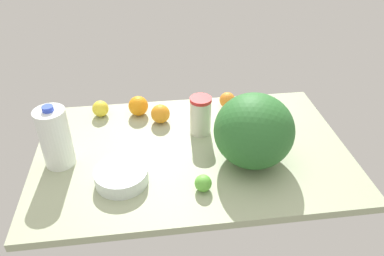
{
  "coord_description": "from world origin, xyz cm",
  "views": [
    {
      "loc": [
        -14.87,
        -113.88,
        92.77
      ],
      "look_at": [
        0.0,
        0.0,
        13.0
      ],
      "focal_mm": 35.0,
      "sensor_mm": 36.0,
      "label": 1
    }
  ],
  "objects_px": {
    "lemon_loose": "(100,109)",
    "orange_far_back": "(227,100)",
    "orange_by_jug": "(160,114)",
    "milk_jug": "(55,138)",
    "orange_beside_bowl": "(138,106)",
    "watermelon": "(254,131)",
    "mixing_bowl": "(121,176)",
    "lime_near_front": "(203,183)",
    "tumbler_cup": "(200,115)"
  },
  "relations": [
    {
      "from": "milk_jug",
      "to": "lemon_loose",
      "type": "relative_size",
      "value": 3.45
    },
    {
      "from": "orange_beside_bowl",
      "to": "lime_near_front",
      "type": "relative_size",
      "value": 1.47
    },
    {
      "from": "milk_jug",
      "to": "lime_near_front",
      "type": "relative_size",
      "value": 4.15
    },
    {
      "from": "milk_jug",
      "to": "orange_beside_bowl",
      "type": "distance_m",
      "value": 0.42
    },
    {
      "from": "watermelon",
      "to": "tumbler_cup",
      "type": "height_order",
      "value": "watermelon"
    },
    {
      "from": "orange_far_back",
      "to": "lime_near_front",
      "type": "relative_size",
      "value": 1.23
    },
    {
      "from": "watermelon",
      "to": "lemon_loose",
      "type": "height_order",
      "value": "watermelon"
    },
    {
      "from": "mixing_bowl",
      "to": "lime_near_front",
      "type": "xyz_separation_m",
      "value": [
        0.27,
        -0.08,
        0.0
      ]
    },
    {
      "from": "orange_beside_bowl",
      "to": "orange_by_jug",
      "type": "height_order",
      "value": "orange_beside_bowl"
    },
    {
      "from": "lime_near_front",
      "to": "orange_beside_bowl",
      "type": "bearing_deg",
      "value": 112.44
    },
    {
      "from": "orange_far_back",
      "to": "orange_by_jug",
      "type": "relative_size",
      "value": 0.89
    },
    {
      "from": "tumbler_cup",
      "to": "mixing_bowl",
      "type": "height_order",
      "value": "tumbler_cup"
    },
    {
      "from": "orange_far_back",
      "to": "orange_beside_bowl",
      "type": "relative_size",
      "value": 0.84
    },
    {
      "from": "tumbler_cup",
      "to": "lime_near_front",
      "type": "bearing_deg",
      "value": -96.89
    },
    {
      "from": "lemon_loose",
      "to": "orange_beside_bowl",
      "type": "relative_size",
      "value": 0.82
    },
    {
      "from": "orange_beside_bowl",
      "to": "lime_near_front",
      "type": "xyz_separation_m",
      "value": [
        0.21,
        -0.51,
        -0.01
      ]
    },
    {
      "from": "milk_jug",
      "to": "orange_beside_bowl",
      "type": "bearing_deg",
      "value": 45.58
    },
    {
      "from": "lemon_loose",
      "to": "tumbler_cup",
      "type": "bearing_deg",
      "value": -23.58
    },
    {
      "from": "tumbler_cup",
      "to": "lime_near_front",
      "type": "height_order",
      "value": "tumbler_cup"
    },
    {
      "from": "tumbler_cup",
      "to": "lime_near_front",
      "type": "distance_m",
      "value": 0.34
    },
    {
      "from": "lemon_loose",
      "to": "orange_far_back",
      "type": "xyz_separation_m",
      "value": [
        0.57,
        -0.0,
        0.0
      ]
    },
    {
      "from": "orange_by_jug",
      "to": "orange_beside_bowl",
      "type": "bearing_deg",
      "value": 141.64
    },
    {
      "from": "milk_jug",
      "to": "orange_beside_bowl",
      "type": "xyz_separation_m",
      "value": [
        0.29,
        0.3,
        -0.07
      ]
    },
    {
      "from": "orange_by_jug",
      "to": "lemon_loose",
      "type": "bearing_deg",
      "value": 161.95
    },
    {
      "from": "orange_beside_bowl",
      "to": "lime_near_front",
      "type": "bearing_deg",
      "value": -67.56
    },
    {
      "from": "watermelon",
      "to": "orange_far_back",
      "type": "distance_m",
      "value": 0.4
    },
    {
      "from": "milk_jug",
      "to": "tumbler_cup",
      "type": "bearing_deg",
      "value": 13.19
    },
    {
      "from": "lime_near_front",
      "to": "tumbler_cup",
      "type": "bearing_deg",
      "value": 83.11
    },
    {
      "from": "orange_beside_bowl",
      "to": "lime_near_front",
      "type": "distance_m",
      "value": 0.55
    },
    {
      "from": "orange_beside_bowl",
      "to": "tumbler_cup",
      "type": "bearing_deg",
      "value": -34.28
    },
    {
      "from": "orange_by_jug",
      "to": "mixing_bowl",
      "type": "bearing_deg",
      "value": -113.63
    },
    {
      "from": "mixing_bowl",
      "to": "orange_by_jug",
      "type": "bearing_deg",
      "value": 66.37
    },
    {
      "from": "mixing_bowl",
      "to": "lime_near_front",
      "type": "height_order",
      "value": "lime_near_front"
    },
    {
      "from": "milk_jug",
      "to": "orange_by_jug",
      "type": "height_order",
      "value": "milk_jug"
    },
    {
      "from": "mixing_bowl",
      "to": "watermelon",
      "type": "bearing_deg",
      "value": 6.74
    },
    {
      "from": "lime_near_front",
      "to": "orange_by_jug",
      "type": "distance_m",
      "value": 0.45
    },
    {
      "from": "milk_jug",
      "to": "lime_near_front",
      "type": "xyz_separation_m",
      "value": [
        0.5,
        -0.21,
        -0.08
      ]
    },
    {
      "from": "lemon_loose",
      "to": "orange_by_jug",
      "type": "distance_m",
      "value": 0.27
    },
    {
      "from": "orange_beside_bowl",
      "to": "milk_jug",
      "type": "bearing_deg",
      "value": -134.42
    },
    {
      "from": "mixing_bowl",
      "to": "milk_jug",
      "type": "bearing_deg",
      "value": 149.36
    },
    {
      "from": "orange_beside_bowl",
      "to": "orange_by_jug",
      "type": "distance_m",
      "value": 0.12
    },
    {
      "from": "watermelon",
      "to": "orange_far_back",
      "type": "height_order",
      "value": "watermelon"
    },
    {
      "from": "milk_jug",
      "to": "orange_by_jug",
      "type": "relative_size",
      "value": 3.02
    },
    {
      "from": "watermelon",
      "to": "lemon_loose",
      "type": "bearing_deg",
      "value": 146.12
    },
    {
      "from": "lemon_loose",
      "to": "orange_far_back",
      "type": "height_order",
      "value": "orange_far_back"
    },
    {
      "from": "milk_jug",
      "to": "lemon_loose",
      "type": "distance_m",
      "value": 0.34
    },
    {
      "from": "mixing_bowl",
      "to": "orange_beside_bowl",
      "type": "height_order",
      "value": "orange_beside_bowl"
    },
    {
      "from": "watermelon",
      "to": "lemon_loose",
      "type": "distance_m",
      "value": 0.7
    },
    {
      "from": "orange_far_back",
      "to": "orange_beside_bowl",
      "type": "bearing_deg",
      "value": -178.62
    },
    {
      "from": "mixing_bowl",
      "to": "milk_jug",
      "type": "height_order",
      "value": "milk_jug"
    }
  ]
}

